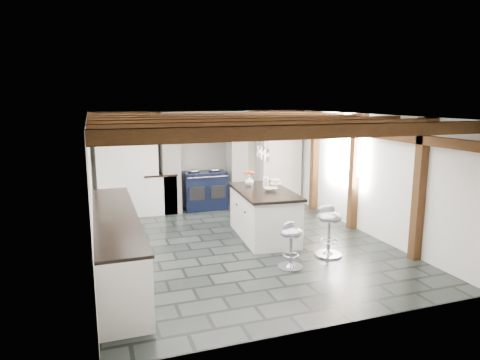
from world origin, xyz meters
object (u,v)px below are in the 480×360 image
object	(u,v)px
kitchen_island	(264,213)
bar_stool_near	(329,225)
range_cooker	(205,190)
bar_stool_far	(291,240)

from	to	relation	value
kitchen_island	bar_stool_near	xyz separation A→B (m)	(0.65, -1.26, 0.06)
range_cooker	kitchen_island	bearing A→B (deg)	-77.62
range_cooker	kitchen_island	world-z (taller)	kitchen_island
range_cooker	bar_stool_far	bearing A→B (deg)	-85.02
range_cooker	bar_stool_far	distance (m)	3.96
range_cooker	kitchen_island	size ratio (longest dim) A/B	0.53
bar_stool_far	kitchen_island	bearing A→B (deg)	61.88
kitchen_island	bar_stool_far	bearing A→B (deg)	-92.33
kitchen_island	bar_stool_far	size ratio (longest dim) A/B	2.62
kitchen_island	bar_stool_near	size ratio (longest dim) A/B	2.24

